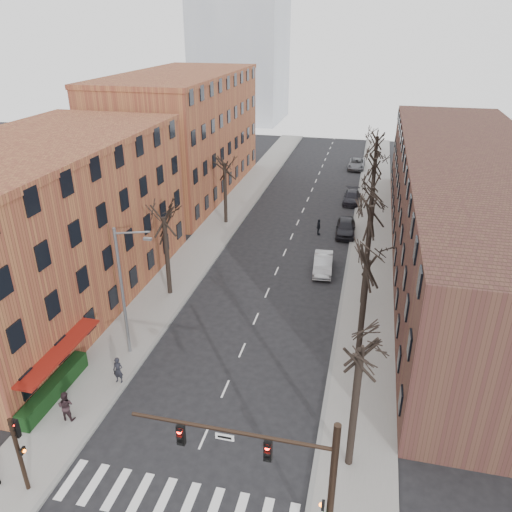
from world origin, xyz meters
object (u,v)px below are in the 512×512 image
Objects in this scene: parked_car_mid at (352,197)px; pedestrian_a at (118,370)px; silver_sedan at (323,264)px; parked_car_near at (346,227)px.

pedestrian_a is (-11.70, -37.02, 0.32)m from parked_car_mid.
pedestrian_a is at bearing -124.02° from silver_sedan.
silver_sedan is at bearing -100.79° from parked_car_near.
parked_car_mid is 2.75× the size of pedestrian_a.
parked_car_near reaches higher than silver_sedan.
silver_sedan is 0.97× the size of parked_car_mid.
pedestrian_a reaches higher than parked_car_near.
pedestrian_a is at bearing -115.84° from parked_car_near.
parked_car_mid is (0.00, 10.20, -0.13)m from parked_car_near.
pedestrian_a is (-11.70, -26.82, 0.19)m from parked_car_near.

